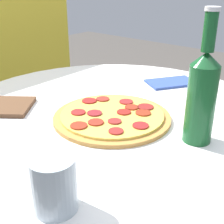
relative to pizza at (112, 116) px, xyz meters
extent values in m
cylinder|color=white|center=(0.04, 0.03, -0.39)|extent=(0.08, 0.08, 0.71)
cylinder|color=white|center=(0.04, 0.03, -0.02)|extent=(0.93, 0.93, 0.02)
cylinder|color=#B77F3D|center=(0.00, 0.00, 0.00)|extent=(0.30, 0.30, 0.01)
cylinder|color=#E0BC4C|center=(0.00, 0.00, 0.00)|extent=(0.26, 0.26, 0.01)
cylinder|color=maroon|center=(-0.03, -0.04, 0.01)|extent=(0.03, 0.03, 0.00)
cylinder|color=maroon|center=(-0.07, -0.07, 0.01)|extent=(0.03, 0.03, 0.00)
cylinder|color=maroon|center=(-0.11, 0.01, 0.01)|extent=(0.04, 0.04, 0.00)
cylinder|color=maroon|center=(0.06, 0.08, 0.01)|extent=(0.04, 0.04, 0.00)
cylinder|color=maroon|center=(0.06, -0.02, 0.01)|extent=(0.04, 0.04, 0.00)
cylinder|color=maroon|center=(0.02, 0.10, 0.01)|extent=(0.04, 0.04, 0.00)
cylinder|color=maroon|center=(0.02, -0.02, 0.01)|extent=(0.04, 0.04, 0.00)
cylinder|color=maroon|center=(-0.01, -0.10, 0.01)|extent=(0.04, 0.04, 0.00)
cylinder|color=maroon|center=(0.09, -0.04, 0.01)|extent=(0.04, 0.04, 0.00)
cylinder|color=maroon|center=(0.05, -0.06, 0.01)|extent=(0.04, 0.04, 0.00)
cylinder|color=maroon|center=(-0.05, 0.07, 0.01)|extent=(0.04, 0.04, 0.00)
cylinder|color=maroon|center=(0.08, 0.02, 0.01)|extent=(0.04, 0.04, 0.00)
cylinder|color=maroon|center=(-0.03, 0.04, 0.01)|extent=(0.04, 0.04, 0.00)
cylinder|color=maroon|center=(-0.07, -0.01, 0.01)|extent=(0.04, 0.04, 0.00)
cylinder|color=#144C23|center=(0.04, -0.22, 0.08)|extent=(0.06, 0.06, 0.17)
cone|color=#144C23|center=(0.04, -0.22, 0.18)|extent=(0.06, 0.06, 0.03)
cylinder|color=#144C23|center=(0.04, -0.22, 0.23)|extent=(0.03, 0.03, 0.08)
cylinder|color=silver|center=(0.04, -0.22, 0.28)|extent=(0.03, 0.03, 0.01)
cube|color=brown|center=(-0.13, 0.27, 0.00)|extent=(0.18, 0.18, 0.01)
cylinder|color=#ADBCC6|center=(-0.31, -0.14, 0.04)|extent=(0.07, 0.07, 0.09)
cube|color=#334C99|center=(0.34, 0.03, 0.00)|extent=(0.19, 0.17, 0.01)
camera|label=1|loc=(-0.55, -0.47, 0.34)|focal=50.00mm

